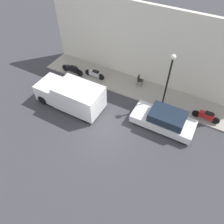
% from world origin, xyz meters
% --- Properties ---
extents(ground_plane, '(60.00, 60.00, 0.00)m').
position_xyz_m(ground_plane, '(0.00, 0.00, 0.00)').
color(ground_plane, '#38383D').
extents(sidewalk, '(2.51, 16.29, 0.10)m').
position_xyz_m(sidewalk, '(5.01, 0.00, 0.05)').
color(sidewalk, gray).
rests_on(sidewalk, ground_plane).
extents(building_facade, '(0.30, 16.29, 6.15)m').
position_xyz_m(building_facade, '(6.42, 0.00, 3.08)').
color(building_facade, silver).
rests_on(building_facade, ground_plane).
extents(parked_car, '(1.81, 4.21, 1.32)m').
position_xyz_m(parked_car, '(2.37, -3.28, 0.63)').
color(parked_car, silver).
rests_on(parked_car, ground_plane).
extents(delivery_van, '(2.09, 5.02, 1.96)m').
position_xyz_m(delivery_van, '(1.04, 3.40, 1.00)').
color(delivery_van, white).
rests_on(delivery_van, ground_plane).
extents(scooter_silver, '(0.30, 1.82, 0.71)m').
position_xyz_m(scooter_silver, '(4.56, 3.57, 0.49)').
color(scooter_silver, '#B7B7BF').
rests_on(scooter_silver, sidewalk).
extents(motorcycle_black, '(0.30, 2.10, 0.75)m').
position_xyz_m(motorcycle_black, '(4.13, 5.54, 0.52)').
color(motorcycle_black, black).
rests_on(motorcycle_black, sidewalk).
extents(motorcycle_red, '(0.30, 1.87, 0.78)m').
position_xyz_m(motorcycle_red, '(4.18, -5.70, 0.52)').
color(motorcycle_red, '#B21E1E').
rests_on(motorcycle_red, sidewalk).
extents(streetlamp, '(0.36, 0.36, 4.30)m').
position_xyz_m(streetlamp, '(4.18, -2.56, 3.04)').
color(streetlamp, black).
rests_on(streetlamp, sidewalk).
extents(cafe_chair, '(0.40, 0.40, 0.95)m').
position_xyz_m(cafe_chair, '(5.44, -0.12, 0.65)').
color(cafe_chair, '#262626').
rests_on(cafe_chair, sidewalk).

